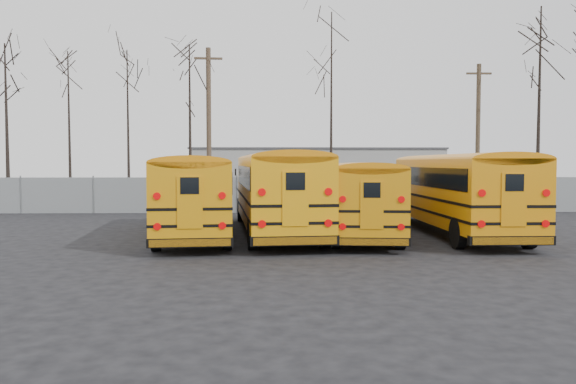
{
  "coord_description": "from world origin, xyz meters",
  "views": [
    {
      "loc": [
        -2.1,
        -19.56,
        2.83
      ],
      "look_at": [
        -1.38,
        3.79,
        1.6
      ],
      "focal_mm": 35.0,
      "sensor_mm": 36.0,
      "label": 1
    }
  ],
  "objects_px": {
    "bus_d": "(456,187)",
    "utility_pole_left": "(209,125)",
    "utility_pole_right": "(478,133)",
    "bus_b": "(277,186)",
    "bus_c": "(361,192)",
    "bus_a": "(195,189)"
  },
  "relations": [
    {
      "from": "bus_b",
      "to": "bus_d",
      "type": "height_order",
      "value": "bus_b"
    },
    {
      "from": "bus_a",
      "to": "bus_b",
      "type": "distance_m",
      "value": 3.14
    },
    {
      "from": "bus_b",
      "to": "bus_a",
      "type": "bearing_deg",
      "value": -178.21
    },
    {
      "from": "bus_b",
      "to": "utility_pole_right",
      "type": "height_order",
      "value": "utility_pole_right"
    },
    {
      "from": "bus_b",
      "to": "utility_pole_left",
      "type": "xyz_separation_m",
      "value": [
        -4.27,
        14.99,
        3.35
      ]
    },
    {
      "from": "bus_b",
      "to": "utility_pole_left",
      "type": "height_order",
      "value": "utility_pole_left"
    },
    {
      "from": "utility_pole_left",
      "to": "bus_b",
      "type": "bearing_deg",
      "value": -78.4
    },
    {
      "from": "bus_a",
      "to": "utility_pole_left",
      "type": "bearing_deg",
      "value": 88.62
    },
    {
      "from": "bus_d",
      "to": "bus_c",
      "type": "bearing_deg",
      "value": -176.15
    },
    {
      "from": "utility_pole_right",
      "to": "utility_pole_left",
      "type": "bearing_deg",
      "value": -179.39
    },
    {
      "from": "bus_b",
      "to": "bus_d",
      "type": "relative_size",
      "value": 1.03
    },
    {
      "from": "utility_pole_left",
      "to": "utility_pole_right",
      "type": "bearing_deg",
      "value": -4.59
    },
    {
      "from": "bus_b",
      "to": "utility_pole_left",
      "type": "distance_m",
      "value": 15.94
    },
    {
      "from": "bus_c",
      "to": "bus_b",
      "type": "bearing_deg",
      "value": 176.62
    },
    {
      "from": "utility_pole_left",
      "to": "utility_pole_right",
      "type": "height_order",
      "value": "utility_pole_left"
    },
    {
      "from": "bus_b",
      "to": "utility_pole_right",
      "type": "relative_size",
      "value": 1.28
    },
    {
      "from": "bus_c",
      "to": "bus_d",
      "type": "relative_size",
      "value": 0.91
    },
    {
      "from": "bus_d",
      "to": "utility_pole_left",
      "type": "distance_m",
      "value": 19.21
    },
    {
      "from": "bus_c",
      "to": "bus_d",
      "type": "bearing_deg",
      "value": 9.71
    },
    {
      "from": "bus_b",
      "to": "utility_pole_left",
      "type": "relative_size",
      "value": 1.16
    },
    {
      "from": "bus_c",
      "to": "utility_pole_right",
      "type": "height_order",
      "value": "utility_pole_right"
    },
    {
      "from": "bus_c",
      "to": "utility_pole_left",
      "type": "xyz_separation_m",
      "value": [
        -7.51,
        15.48,
        3.58
      ]
    }
  ]
}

